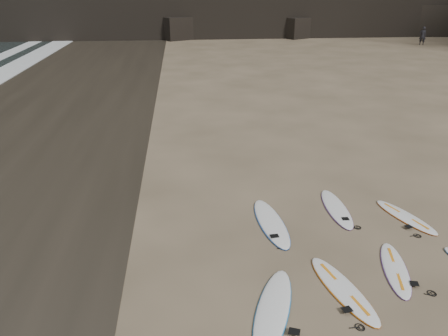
% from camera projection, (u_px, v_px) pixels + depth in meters
% --- Properties ---
extents(ground, '(240.00, 240.00, 0.00)m').
position_uv_depth(ground, '(423.00, 274.00, 10.30)').
color(ground, '#897559').
rests_on(ground, ground).
extents(wet_sand, '(12.00, 200.00, 0.01)m').
position_uv_depth(wet_sand, '(4.00, 145.00, 18.25)').
color(wet_sand, '#383026').
rests_on(wet_sand, ground).
extents(surfboard_0, '(1.58, 2.78, 0.10)m').
position_uv_depth(surfboard_0, '(273.00, 309.00, 9.13)').
color(surfboard_0, white).
rests_on(surfboard_0, ground).
extents(surfboard_1, '(1.19, 2.60, 0.09)m').
position_uv_depth(surfboard_1, '(343.00, 289.00, 9.72)').
color(surfboard_1, white).
rests_on(surfboard_1, ground).
extents(surfboard_2, '(1.07, 2.31, 0.08)m').
position_uv_depth(surfboard_2, '(395.00, 269.00, 10.41)').
color(surfboard_2, white).
rests_on(surfboard_2, ground).
extents(surfboard_5, '(0.90, 2.83, 0.10)m').
position_uv_depth(surfboard_5, '(271.00, 222.00, 12.38)').
color(surfboard_5, white).
rests_on(surfboard_5, ground).
extents(surfboard_6, '(0.67, 2.50, 0.09)m').
position_uv_depth(surfboard_6, '(336.00, 208.00, 13.15)').
color(surfboard_6, white).
rests_on(surfboard_6, ground).
extents(surfboard_7, '(1.26, 2.30, 0.08)m').
position_uv_depth(surfboard_7, '(406.00, 217.00, 12.70)').
color(surfboard_7, white).
rests_on(surfboard_7, ground).
extents(person_a, '(0.81, 0.74, 1.86)m').
position_uv_depth(person_a, '(423.00, 36.00, 45.91)').
color(person_a, black).
rests_on(person_a, ground).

